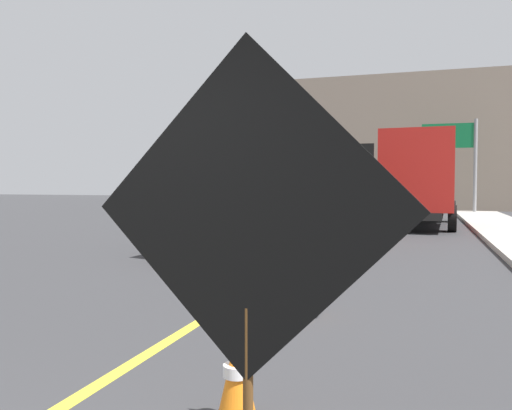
{
  "coord_description": "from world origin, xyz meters",
  "views": [
    {
      "loc": [
        2.49,
        -0.03,
        1.64
      ],
      "look_at": [
        0.68,
        5.56,
        1.39
      ],
      "focal_mm": 36.15,
      "sensor_mm": 36.0,
      "label": 1
    }
  ],
  "objects_px": {
    "arrow_board_trailer": "(343,226)",
    "traffic_cone_near_sign": "(237,378)",
    "traffic_cone_mid_lane": "(305,284)",
    "traffic_cone_curbside": "(331,243)",
    "pickup_car": "(236,221)",
    "traffic_cone_far_lane": "(317,258)",
    "highway_guide_sign": "(460,149)",
    "box_truck": "(421,178)",
    "roadwork_sign": "(248,219)"
  },
  "relations": [
    {
      "from": "arrow_board_trailer",
      "to": "traffic_cone_near_sign",
      "type": "xyz_separation_m",
      "value": [
        0.85,
        -10.86,
        -0.16
      ]
    },
    {
      "from": "traffic_cone_mid_lane",
      "to": "traffic_cone_far_lane",
      "type": "height_order",
      "value": "traffic_cone_mid_lane"
    },
    {
      "from": "highway_guide_sign",
      "to": "traffic_cone_curbside",
      "type": "bearing_deg",
      "value": -102.2
    },
    {
      "from": "traffic_cone_mid_lane",
      "to": "highway_guide_sign",
      "type": "bearing_deg",
      "value": 81.97
    },
    {
      "from": "traffic_cone_far_lane",
      "to": "box_truck",
      "type": "bearing_deg",
      "value": 81.71
    },
    {
      "from": "pickup_car",
      "to": "highway_guide_sign",
      "type": "relative_size",
      "value": 0.99
    },
    {
      "from": "traffic_cone_far_lane",
      "to": "highway_guide_sign",
      "type": "bearing_deg",
      "value": 80.0
    },
    {
      "from": "roadwork_sign",
      "to": "traffic_cone_mid_lane",
      "type": "relative_size",
      "value": 3.02
    },
    {
      "from": "pickup_car",
      "to": "traffic_cone_near_sign",
      "type": "distance_m",
      "value": 9.46
    },
    {
      "from": "highway_guide_sign",
      "to": "traffic_cone_curbside",
      "type": "xyz_separation_m",
      "value": [
        -3.82,
        -17.65,
        -3.13
      ]
    },
    {
      "from": "traffic_cone_near_sign",
      "to": "traffic_cone_curbside",
      "type": "bearing_deg",
      "value": 95.34
    },
    {
      "from": "box_truck",
      "to": "traffic_cone_mid_lane",
      "type": "bearing_deg",
      "value": -95.39
    },
    {
      "from": "pickup_car",
      "to": "box_truck",
      "type": "bearing_deg",
      "value": 62.2
    },
    {
      "from": "box_truck",
      "to": "traffic_cone_near_sign",
      "type": "relative_size",
      "value": 11.44
    },
    {
      "from": "traffic_cone_far_lane",
      "to": "traffic_cone_curbside",
      "type": "height_order",
      "value": "traffic_cone_far_lane"
    },
    {
      "from": "box_truck",
      "to": "pickup_car",
      "type": "xyz_separation_m",
      "value": [
        -4.39,
        -8.33,
        -1.14
      ]
    },
    {
      "from": "highway_guide_sign",
      "to": "traffic_cone_far_lane",
      "type": "bearing_deg",
      "value": -100.0
    },
    {
      "from": "box_truck",
      "to": "traffic_cone_near_sign",
      "type": "height_order",
      "value": "box_truck"
    },
    {
      "from": "roadwork_sign",
      "to": "arrow_board_trailer",
      "type": "relative_size",
      "value": 0.86
    },
    {
      "from": "traffic_cone_near_sign",
      "to": "arrow_board_trailer",
      "type": "bearing_deg",
      "value": 94.5
    },
    {
      "from": "box_truck",
      "to": "traffic_cone_mid_lane",
      "type": "height_order",
      "value": "box_truck"
    },
    {
      "from": "traffic_cone_near_sign",
      "to": "traffic_cone_curbside",
      "type": "xyz_separation_m",
      "value": [
        -0.78,
        8.34,
        -0.03
      ]
    },
    {
      "from": "traffic_cone_mid_lane",
      "to": "traffic_cone_curbside",
      "type": "bearing_deg",
      "value": 96.22
    },
    {
      "from": "pickup_car",
      "to": "traffic_cone_near_sign",
      "type": "bearing_deg",
      "value": -69.85
    },
    {
      "from": "roadwork_sign",
      "to": "highway_guide_sign",
      "type": "xyz_separation_m",
      "value": [
        2.64,
        26.94,
        1.95
      ]
    },
    {
      "from": "arrow_board_trailer",
      "to": "pickup_car",
      "type": "height_order",
      "value": "arrow_board_trailer"
    },
    {
      "from": "traffic_cone_far_lane",
      "to": "traffic_cone_mid_lane",
      "type": "bearing_deg",
      "value": -82.31
    },
    {
      "from": "traffic_cone_far_lane",
      "to": "traffic_cone_curbside",
      "type": "xyz_separation_m",
      "value": [
        -0.23,
        2.71,
        -0.04
      ]
    },
    {
      "from": "arrow_board_trailer",
      "to": "pickup_car",
      "type": "distance_m",
      "value": 3.12
    },
    {
      "from": "arrow_board_trailer",
      "to": "highway_guide_sign",
      "type": "height_order",
      "value": "highway_guide_sign"
    },
    {
      "from": "highway_guide_sign",
      "to": "traffic_cone_near_sign",
      "type": "bearing_deg",
      "value": -96.66
    },
    {
      "from": "highway_guide_sign",
      "to": "traffic_cone_far_lane",
      "type": "height_order",
      "value": "highway_guide_sign"
    },
    {
      "from": "traffic_cone_mid_lane",
      "to": "traffic_cone_curbside",
      "type": "distance_m",
      "value": 5.33
    },
    {
      "from": "traffic_cone_mid_lane",
      "to": "pickup_car",
      "type": "bearing_deg",
      "value": 117.65
    },
    {
      "from": "traffic_cone_near_sign",
      "to": "traffic_cone_mid_lane",
      "type": "relative_size",
      "value": 0.84
    },
    {
      "from": "pickup_car",
      "to": "traffic_cone_mid_lane",
      "type": "relative_size",
      "value": 6.41
    },
    {
      "from": "pickup_car",
      "to": "traffic_cone_mid_lane",
      "type": "bearing_deg",
      "value": -62.35
    },
    {
      "from": "box_truck",
      "to": "highway_guide_sign",
      "type": "height_order",
      "value": "highway_guide_sign"
    },
    {
      "from": "roadwork_sign",
      "to": "traffic_cone_near_sign",
      "type": "distance_m",
      "value": 1.54
    },
    {
      "from": "roadwork_sign",
      "to": "traffic_cone_near_sign",
      "type": "height_order",
      "value": "roadwork_sign"
    },
    {
      "from": "box_truck",
      "to": "traffic_cone_curbside",
      "type": "xyz_separation_m",
      "value": [
        -1.91,
        -8.86,
        -1.55
      ]
    },
    {
      "from": "roadwork_sign",
      "to": "arrow_board_trailer",
      "type": "bearing_deg",
      "value": 96.06
    },
    {
      "from": "traffic_cone_curbside",
      "to": "highway_guide_sign",
      "type": "bearing_deg",
      "value": 77.8
    },
    {
      "from": "roadwork_sign",
      "to": "traffic_cone_far_lane",
      "type": "xyz_separation_m",
      "value": [
        -0.95,
        6.58,
        -1.14
      ]
    },
    {
      "from": "traffic_cone_near_sign",
      "to": "box_truck",
      "type": "bearing_deg",
      "value": 86.23
    },
    {
      "from": "roadwork_sign",
      "to": "box_truck",
      "type": "xyz_separation_m",
      "value": [
        0.74,
        18.15,
        0.37
      ]
    },
    {
      "from": "traffic_cone_curbside",
      "to": "pickup_car",
      "type": "bearing_deg",
      "value": 167.88
    },
    {
      "from": "traffic_cone_mid_lane",
      "to": "traffic_cone_curbside",
      "type": "relative_size",
      "value": 1.3
    },
    {
      "from": "pickup_car",
      "to": "traffic_cone_far_lane",
      "type": "height_order",
      "value": "pickup_car"
    },
    {
      "from": "arrow_board_trailer",
      "to": "box_truck",
      "type": "xyz_separation_m",
      "value": [
        1.99,
        6.35,
        1.36
      ]
    }
  ]
}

